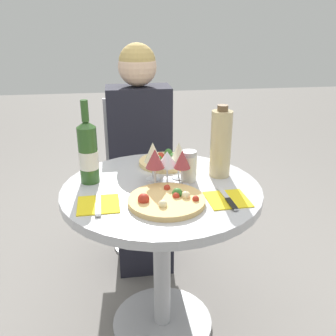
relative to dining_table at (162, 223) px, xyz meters
name	(u,v)px	position (x,y,z in m)	size (l,w,h in m)	color
ground_plane	(162,324)	(0.00, 0.00, -0.54)	(12.00, 12.00, 0.00)	gray
dining_table	(162,223)	(0.00, 0.00, 0.00)	(0.80, 0.80, 0.71)	#B2B2B7
chair_behind_diner	(140,176)	(-0.04, 0.75, -0.10)	(0.40, 0.40, 0.90)	#ADADB2
seated_diner	(141,166)	(-0.04, 0.61, 0.02)	(0.35, 0.43, 1.22)	black
pizza_large	(167,200)	(0.00, -0.15, 0.18)	(0.28, 0.28, 0.05)	#DBB26B
pizza_small_far	(165,161)	(0.05, 0.25, 0.18)	(0.24, 0.24, 0.05)	#E5C17F
wine_bottle	(88,152)	(-0.28, 0.09, 0.30)	(0.08, 0.08, 0.34)	#2D5623
tall_carafe	(221,143)	(0.26, 0.08, 0.31)	(0.09, 0.09, 0.30)	tan
sugar_shaker	(189,166)	(0.12, 0.05, 0.23)	(0.06, 0.06, 0.13)	silver
wine_glass_back_left	(153,153)	(-0.02, 0.08, 0.28)	(0.07, 0.07, 0.16)	silver
wine_glass_back_right	(179,153)	(0.08, 0.08, 0.28)	(0.07, 0.07, 0.16)	silver
wine_glass_center	(167,159)	(0.03, 0.04, 0.27)	(0.08, 0.08, 0.13)	silver
wine_glass_front_right	(182,160)	(0.08, 0.00, 0.28)	(0.07, 0.07, 0.15)	silver
wine_glass_front_left	(155,159)	(-0.02, 0.00, 0.29)	(0.07, 0.07, 0.16)	silver
place_setting_left	(98,205)	(-0.25, -0.13, 0.17)	(0.15, 0.19, 0.01)	yellow
place_setting_right	(228,199)	(0.23, -0.15, 0.17)	(0.16, 0.19, 0.01)	yellow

